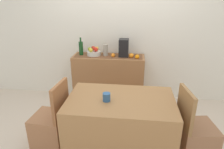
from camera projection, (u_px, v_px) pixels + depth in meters
The scene contains 20 objects.
ground_plane at pixel (111, 132), 2.94m from camera, with size 6.40×6.40×0.02m, color beige.
room_wall_rear at pixel (119, 25), 3.52m from camera, with size 6.40×0.06×2.70m, color silver.
sideboard_console at pixel (109, 79), 3.64m from camera, with size 1.24×0.42×0.86m, color #97653E.
table_runner at pixel (109, 56), 3.48m from camera, with size 1.16×0.32×0.01m, color brown.
fruit_bowl at pixel (94, 53), 3.49m from camera, with size 0.24×0.24×0.07m, color silver.
apple_upper at pixel (96, 49), 3.45m from camera, with size 0.07×0.07×0.07m, color red.
apple_center at pixel (91, 50), 3.42m from camera, with size 0.07×0.07×0.07m, color gold.
apple_rear at pixel (93, 48), 3.53m from camera, with size 0.07×0.07×0.07m, color red.
apple_front at pixel (97, 49), 3.51m from camera, with size 0.07×0.07×0.07m, color gold.
apple_left at pixel (90, 49), 3.48m from camera, with size 0.07×0.07×0.07m, color olive.
wine_bottle at pixel (81, 48), 3.49m from camera, with size 0.07×0.07×0.31m.
coffee_maker at pixel (124, 48), 3.40m from camera, with size 0.16×0.18×0.30m, color black.
ceramic_vase at pixel (106, 50), 3.45m from camera, with size 0.08×0.08×0.20m, color gray.
orange_loose_end at pixel (137, 57), 3.31m from camera, with size 0.07×0.07×0.07m, color orange.
orange_loose_far at pixel (113, 55), 3.40m from camera, with size 0.07×0.07×0.07m, color orange.
orange_loose_mid at pixel (131, 56), 3.36m from camera, with size 0.08×0.08×0.08m, color orange.
dining_table at pixel (120, 126), 2.43m from camera, with size 1.23×0.78×0.74m, color #9A6C41.
coffee_cup at pixel (107, 97), 2.24m from camera, with size 0.09×0.09×0.10m, color #2D588C.
chair_near_window at pixel (51, 128), 2.57m from camera, with size 0.43×0.43×0.90m.
chair_by_corner at pixel (194, 139), 2.38m from camera, with size 0.46×0.46×0.90m.
Camera 1 is at (0.30, -2.40, 1.85)m, focal length 32.31 mm.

